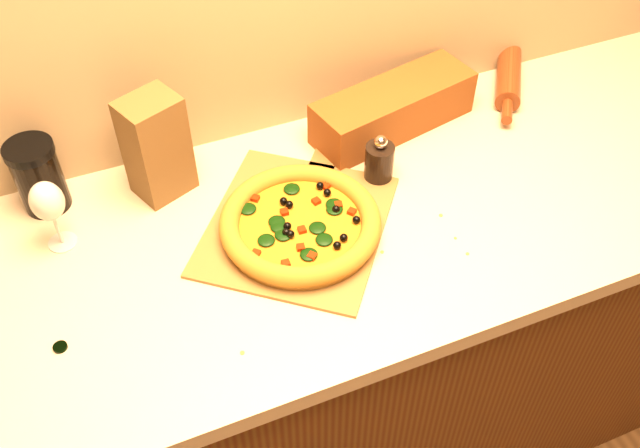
{
  "coord_description": "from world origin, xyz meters",
  "views": [
    {
      "loc": [
        -0.4,
        0.54,
        1.92
      ],
      "look_at": [
        -0.05,
        1.38,
        0.96
      ],
      "focal_mm": 40.0,
      "sensor_mm": 36.0,
      "label": 1
    }
  ],
  "objects_px": {
    "pizza": "(300,224)",
    "rolling_pin": "(509,68)",
    "pizza_peel": "(299,220)",
    "dark_jar": "(38,176)",
    "wine_glass": "(48,203)",
    "pepper_grinder": "(379,162)"
  },
  "relations": [
    {
      "from": "pizza",
      "to": "rolling_pin",
      "type": "bearing_deg",
      "value": 23.85
    },
    {
      "from": "rolling_pin",
      "to": "pizza",
      "type": "bearing_deg",
      "value": -156.15
    },
    {
      "from": "pizza_peel",
      "to": "dark_jar",
      "type": "distance_m",
      "value": 0.51
    },
    {
      "from": "pizza",
      "to": "pizza_peel",
      "type": "bearing_deg",
      "value": 73.67
    },
    {
      "from": "rolling_pin",
      "to": "wine_glass",
      "type": "distance_m",
      "value": 1.1
    },
    {
      "from": "pepper_grinder",
      "to": "dark_jar",
      "type": "xyz_separation_m",
      "value": [
        -0.65,
        0.19,
        0.03
      ]
    },
    {
      "from": "pizza_peel",
      "to": "wine_glass",
      "type": "bearing_deg",
      "value": -156.68
    },
    {
      "from": "pepper_grinder",
      "to": "wine_glass",
      "type": "relative_size",
      "value": 0.74
    },
    {
      "from": "dark_jar",
      "to": "wine_glass",
      "type": "bearing_deg",
      "value": -85.25
    },
    {
      "from": "pizza_peel",
      "to": "dark_jar",
      "type": "relative_size",
      "value": 3.33
    },
    {
      "from": "pizza",
      "to": "rolling_pin",
      "type": "height_order",
      "value": "rolling_pin"
    },
    {
      "from": "pizza",
      "to": "pepper_grinder",
      "type": "height_order",
      "value": "pepper_grinder"
    },
    {
      "from": "pizza_peel",
      "to": "pepper_grinder",
      "type": "relative_size",
      "value": 4.5
    },
    {
      "from": "pizza_peel",
      "to": "pizza",
      "type": "height_order",
      "value": "pizza"
    },
    {
      "from": "rolling_pin",
      "to": "wine_glass",
      "type": "height_order",
      "value": "wine_glass"
    },
    {
      "from": "wine_glass",
      "to": "pizza",
      "type": "bearing_deg",
      "value": -19.4
    },
    {
      "from": "pepper_grinder",
      "to": "rolling_pin",
      "type": "distance_m",
      "value": 0.49
    },
    {
      "from": "pizza",
      "to": "pepper_grinder",
      "type": "relative_size",
      "value": 2.75
    },
    {
      "from": "pepper_grinder",
      "to": "wine_glass",
      "type": "distance_m",
      "value": 0.64
    },
    {
      "from": "rolling_pin",
      "to": "wine_glass",
      "type": "relative_size",
      "value": 2.35
    },
    {
      "from": "rolling_pin",
      "to": "dark_jar",
      "type": "relative_size",
      "value": 2.36
    },
    {
      "from": "pizza_peel",
      "to": "rolling_pin",
      "type": "distance_m",
      "value": 0.7
    }
  ]
}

